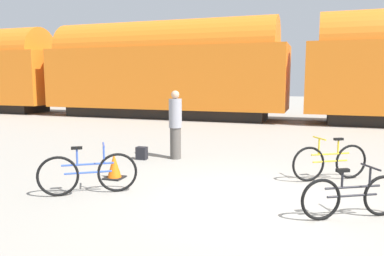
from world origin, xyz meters
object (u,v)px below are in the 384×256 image
bicycle_yellow (330,162)px  traffic_cone (114,167)px  person_in_grey (175,125)px  freight_train (297,66)px  bicycle_blue (88,173)px  backpack (142,153)px  bicycle_black (352,196)px

bicycle_yellow → traffic_cone: size_ratio=2.78×
person_in_grey → traffic_cone: 2.47m
traffic_cone → freight_train: bearing=75.6°
bicycle_blue → backpack: size_ratio=4.57×
freight_train → bicycle_blue: freight_train is taller
person_in_grey → backpack: (-0.82, -0.39, -0.76)m
freight_train → bicycle_yellow: (1.31, -10.79, -2.34)m
freight_train → bicycle_yellow: size_ratio=36.53×
freight_train → person_in_grey: bearing=-104.8°
freight_train → person_in_grey: freight_train is taller
bicycle_blue → traffic_cone: bicycle_blue is taller
bicycle_blue → traffic_cone: bearing=95.5°
bicycle_blue → person_in_grey: 3.51m
freight_train → person_in_grey: 10.33m
bicycle_yellow → person_in_grey: size_ratio=0.83×
person_in_grey → bicycle_yellow: bearing=118.6°
bicycle_yellow → person_in_grey: person_in_grey is taller
bicycle_black → bicycle_yellow: bearing=96.7°
freight_train → person_in_grey: size_ratio=30.31×
freight_train → bicycle_yellow: bearing=-83.1°
bicycle_blue → backpack: bicycle_blue is taller
backpack → bicycle_black: bearing=-29.4°
backpack → traffic_cone: size_ratio=0.62×
bicycle_black → person_in_grey: 5.28m
traffic_cone → person_in_grey: bearing=77.0°
freight_train → bicycle_blue: size_ratio=35.98×
bicycle_black → person_in_grey: (-4.17, 3.20, 0.58)m
freight_train → traffic_cone: (-3.13, -12.15, -2.49)m
bicycle_yellow → bicycle_black: bearing=-83.3°
freight_train → backpack: freight_train is taller
bicycle_black → bicycle_blue: (-4.59, -0.25, 0.05)m
bicycle_blue → person_in_grey: bearing=83.0°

